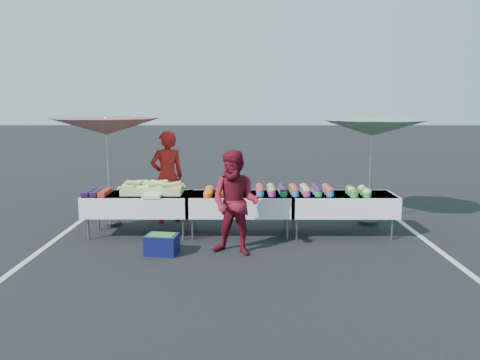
{
  "coord_description": "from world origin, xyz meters",
  "views": [
    {
      "loc": [
        0.03,
        -8.1,
        2.36
      ],
      "look_at": [
        0.0,
        0.0,
        1.0
      ],
      "focal_mm": 35.0,
      "sensor_mm": 36.0,
      "label": 1
    }
  ],
  "objects_px": {
    "table_center": "(240,203)",
    "storage_bin": "(162,244)",
    "table_right": "(342,203)",
    "customer": "(235,203)",
    "vendor": "(167,177)",
    "umbrella_right": "(372,129)",
    "table_left": "(139,203)",
    "umbrella_left": "(106,127)"
  },
  "relations": [
    {
      "from": "table_left",
      "to": "umbrella_right",
      "type": "distance_m",
      "value": 4.55
    },
    {
      "from": "table_left",
      "to": "customer",
      "type": "height_order",
      "value": "customer"
    },
    {
      "from": "table_left",
      "to": "storage_bin",
      "type": "relative_size",
      "value": 3.48
    },
    {
      "from": "table_center",
      "to": "umbrella_right",
      "type": "height_order",
      "value": "umbrella_right"
    },
    {
      "from": "vendor",
      "to": "umbrella_right",
      "type": "relative_size",
      "value": 0.74
    },
    {
      "from": "umbrella_left",
      "to": "table_left",
      "type": "bearing_deg",
      "value": -42.95
    },
    {
      "from": "customer",
      "to": "storage_bin",
      "type": "bearing_deg",
      "value": -160.84
    },
    {
      "from": "table_center",
      "to": "storage_bin",
      "type": "distance_m",
      "value": 1.67
    },
    {
      "from": "storage_bin",
      "to": "umbrella_right",
      "type": "bearing_deg",
      "value": 35.23
    },
    {
      "from": "table_center",
      "to": "umbrella_right",
      "type": "relative_size",
      "value": 0.76
    },
    {
      "from": "table_center",
      "to": "umbrella_left",
      "type": "height_order",
      "value": "umbrella_left"
    },
    {
      "from": "table_left",
      "to": "umbrella_left",
      "type": "bearing_deg",
      "value": 137.05
    },
    {
      "from": "table_right",
      "to": "umbrella_right",
      "type": "distance_m",
      "value": 1.66
    },
    {
      "from": "umbrella_right",
      "to": "table_right",
      "type": "bearing_deg",
      "value": -131.19
    },
    {
      "from": "vendor",
      "to": "customer",
      "type": "bearing_deg",
      "value": 99.81
    },
    {
      "from": "table_left",
      "to": "table_center",
      "type": "height_order",
      "value": "same"
    },
    {
      "from": "umbrella_left",
      "to": "storage_bin",
      "type": "height_order",
      "value": "umbrella_left"
    },
    {
      "from": "table_left",
      "to": "umbrella_left",
      "type": "height_order",
      "value": "umbrella_left"
    },
    {
      "from": "umbrella_left",
      "to": "customer",
      "type": "bearing_deg",
      "value": -35.01
    },
    {
      "from": "table_right",
      "to": "customer",
      "type": "relative_size",
      "value": 1.14
    },
    {
      "from": "table_right",
      "to": "customer",
      "type": "xyz_separation_m",
      "value": [
        -1.87,
        -1.05,
        0.23
      ]
    },
    {
      "from": "table_right",
      "to": "umbrella_right",
      "type": "xyz_separation_m",
      "value": [
        0.7,
        0.8,
        1.27
      ]
    },
    {
      "from": "table_left",
      "to": "umbrella_left",
      "type": "relative_size",
      "value": 0.76
    },
    {
      "from": "umbrella_left",
      "to": "umbrella_right",
      "type": "distance_m",
      "value": 5.0
    },
    {
      "from": "umbrella_left",
      "to": "umbrella_right",
      "type": "xyz_separation_m",
      "value": [
        5.0,
        0.15,
        -0.03
      ]
    },
    {
      "from": "table_center",
      "to": "customer",
      "type": "bearing_deg",
      "value": -93.71
    },
    {
      "from": "table_center",
      "to": "umbrella_right",
      "type": "xyz_separation_m",
      "value": [
        2.5,
        0.8,
        1.27
      ]
    },
    {
      "from": "table_center",
      "to": "table_left",
      "type": "bearing_deg",
      "value": 180.0
    },
    {
      "from": "umbrella_left",
      "to": "umbrella_right",
      "type": "height_order",
      "value": "umbrella_left"
    },
    {
      "from": "table_left",
      "to": "customer",
      "type": "xyz_separation_m",
      "value": [
        1.73,
        -1.05,
        0.23
      ]
    },
    {
      "from": "storage_bin",
      "to": "table_right",
      "type": "bearing_deg",
      "value": 28.01
    },
    {
      "from": "table_center",
      "to": "umbrella_right",
      "type": "bearing_deg",
      "value": 17.74
    },
    {
      "from": "vendor",
      "to": "table_left",
      "type": "bearing_deg",
      "value": 43.35
    },
    {
      "from": "customer",
      "to": "umbrella_left",
      "type": "relative_size",
      "value": 0.67
    },
    {
      "from": "table_left",
      "to": "vendor",
      "type": "xyz_separation_m",
      "value": [
        0.37,
        0.92,
        0.32
      ]
    },
    {
      "from": "table_right",
      "to": "customer",
      "type": "distance_m",
      "value": 2.16
    },
    {
      "from": "table_center",
      "to": "table_right",
      "type": "xyz_separation_m",
      "value": [
        1.8,
        0.0,
        0.0
      ]
    },
    {
      "from": "umbrella_left",
      "to": "storage_bin",
      "type": "xyz_separation_m",
      "value": [
        1.28,
        -1.71,
        -1.72
      ]
    },
    {
      "from": "table_right",
      "to": "vendor",
      "type": "relative_size",
      "value": 1.03
    },
    {
      "from": "table_center",
      "to": "vendor",
      "type": "relative_size",
      "value": 1.03
    },
    {
      "from": "table_right",
      "to": "umbrella_right",
      "type": "bearing_deg",
      "value": 48.81
    },
    {
      "from": "customer",
      "to": "storage_bin",
      "type": "height_order",
      "value": "customer"
    }
  ]
}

